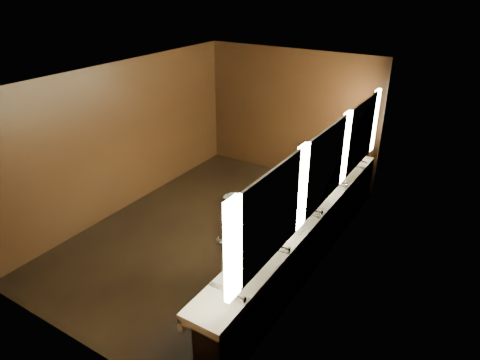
% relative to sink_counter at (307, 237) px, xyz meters
% --- Properties ---
extents(floor, '(6.00, 6.00, 0.00)m').
position_rel_sink_counter_xyz_m(floor, '(-1.79, 0.00, -0.50)').
color(floor, black).
rests_on(floor, ground).
extents(ceiling, '(4.00, 6.00, 0.02)m').
position_rel_sink_counter_xyz_m(ceiling, '(-1.79, 0.00, 2.30)').
color(ceiling, '#2D2D2B').
rests_on(ceiling, wall_back).
extents(wall_back, '(4.00, 0.02, 2.80)m').
position_rel_sink_counter_xyz_m(wall_back, '(-1.79, 3.00, 0.90)').
color(wall_back, black).
rests_on(wall_back, floor).
extents(wall_front, '(4.00, 0.02, 2.80)m').
position_rel_sink_counter_xyz_m(wall_front, '(-1.79, -3.00, 0.90)').
color(wall_front, black).
rests_on(wall_front, floor).
extents(wall_left, '(0.02, 6.00, 2.80)m').
position_rel_sink_counter_xyz_m(wall_left, '(-3.79, 0.00, 0.90)').
color(wall_left, black).
rests_on(wall_left, floor).
extents(wall_right, '(0.02, 6.00, 2.80)m').
position_rel_sink_counter_xyz_m(wall_right, '(0.21, 0.00, 0.90)').
color(wall_right, black).
rests_on(wall_right, floor).
extents(sink_counter, '(0.55, 5.40, 1.01)m').
position_rel_sink_counter_xyz_m(sink_counter, '(0.00, 0.00, 0.00)').
color(sink_counter, black).
rests_on(sink_counter, floor).
extents(mirror_band, '(0.06, 5.03, 1.15)m').
position_rel_sink_counter_xyz_m(mirror_band, '(0.19, -0.00, 1.25)').
color(mirror_band, '#FFF6BC').
rests_on(mirror_band, wall_right).
extents(person, '(0.56, 0.69, 1.64)m').
position_rel_sink_counter_xyz_m(person, '(-0.61, -1.24, 0.33)').
color(person, '#83B2C4').
rests_on(person, floor).
extents(trash_bin, '(0.49, 0.49, 0.61)m').
position_rel_sink_counter_xyz_m(trash_bin, '(-0.22, -1.13, -0.19)').
color(trash_bin, black).
rests_on(trash_bin, floor).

